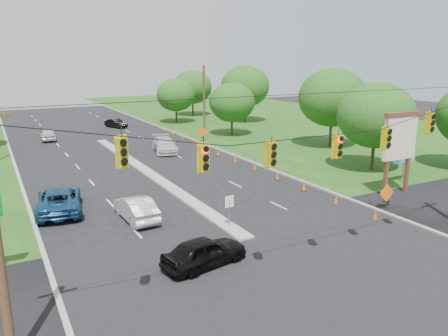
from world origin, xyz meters
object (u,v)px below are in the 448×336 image
pylon_sign (400,141)px  white_sedan (136,208)px  black_sedan (205,252)px  blue_pickup (59,200)px

pylon_sign → white_sedan: 19.36m
black_sedan → blue_pickup: size_ratio=0.74×
pylon_sign → blue_pickup: bearing=161.2°
black_sedan → white_sedan: 7.77m
pylon_sign → white_sedan: bearing=168.1°
white_sedan → blue_pickup: blue_pickup is taller
pylon_sign → white_sedan: (-18.67, 3.95, -3.26)m
pylon_sign → blue_pickup: (-22.64, 7.72, -3.19)m
pylon_sign → black_sedan: (-17.68, -3.76, -3.26)m
black_sedan → blue_pickup: blue_pickup is taller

